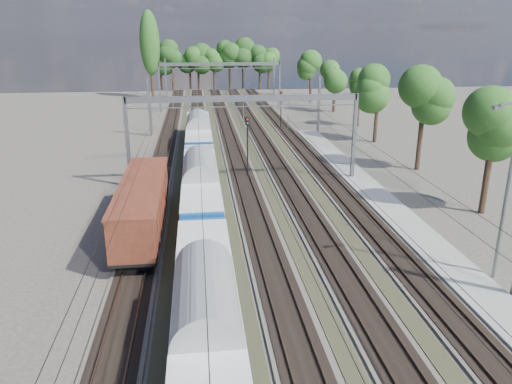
{
  "coord_description": "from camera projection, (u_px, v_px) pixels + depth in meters",
  "views": [
    {
      "loc": [
        -4.56,
        -19.29,
        15.38
      ],
      "look_at": [
        -0.12,
        18.38,
        2.8
      ],
      "focal_mm": 35.0,
      "sensor_mm": 36.0,
      "label": 1
    }
  ],
  "objects": [
    {
      "name": "catenary",
      "position": [
        231.0,
        93.0,
        71.21
      ],
      "size": [
        25.65,
        130.0,
        9.0
      ],
      "color": "slate",
      "rests_on": "ground"
    },
    {
      "name": "poplar",
      "position": [
        150.0,
        43.0,
        110.55
      ],
      "size": [
        4.4,
        4.4,
        19.04
      ],
      "color": "black",
      "rests_on": "ground"
    },
    {
      "name": "platform",
      "position": [
        391.0,
        210.0,
        43.67
      ],
      "size": [
        3.0,
        70.0,
        0.3
      ],
      "primitive_type": "cube",
      "color": "gray",
      "rests_on": "ground"
    },
    {
      "name": "track_bed",
      "position": [
        233.0,
        148.0,
        65.91
      ],
      "size": [
        21.0,
        130.0,
        0.34
      ],
      "color": "#47423A",
      "rests_on": "ground"
    },
    {
      "name": "lamp_post",
      "position": [
        506.0,
        186.0,
        30.21
      ],
      "size": [
        1.91,
        0.52,
        11.4
      ],
      "rotation": [
        0.0,
        0.0,
        0.25
      ],
      "color": "slate",
      "rests_on": "ground"
    },
    {
      "name": "ground",
      "position": [
        304.0,
        370.0,
        23.53
      ],
      "size": [
        220.0,
        220.0,
        0.0
      ],
      "primitive_type": "plane",
      "color": "#47423A",
      "rests_on": "ground"
    },
    {
      "name": "tree_belt",
      "position": [
        253.0,
        64.0,
        107.33
      ],
      "size": [
        39.64,
        99.46,
        12.08
      ],
      "color": "black",
      "rests_on": "ground"
    },
    {
      "name": "freight_boxcar",
      "position": [
        143.0,
        204.0,
        38.28
      ],
      "size": [
        3.22,
        15.53,
        4.01
      ],
      "color": "black",
      "rests_on": "ground"
    },
    {
      "name": "emu_train",
      "position": [
        201.0,
        178.0,
        43.79
      ],
      "size": [
        3.16,
        66.88,
        4.63
      ],
      "color": "black",
      "rests_on": "ground"
    },
    {
      "name": "worker",
      "position": [
        230.0,
        98.0,
        106.73
      ],
      "size": [
        0.6,
        0.72,
        1.68
      ],
      "primitive_type": "imported",
      "rotation": [
        0.0,
        0.0,
        1.19
      ],
      "color": "black",
      "rests_on": "ground"
    },
    {
      "name": "signal_far",
      "position": [
        281.0,
        105.0,
        78.67
      ],
      "size": [
        0.39,
        0.35,
        5.85
      ],
      "rotation": [
        0.0,
        0.0,
        -0.13
      ],
      "color": "black",
      "rests_on": "ground"
    },
    {
      "name": "signal_near",
      "position": [
        248.0,
        140.0,
        52.49
      ],
      "size": [
        0.46,
        0.43,
        6.44
      ],
      "rotation": [
        0.0,
        0.0,
        -0.43
      ],
      "color": "black",
      "rests_on": "ground"
    }
  ]
}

